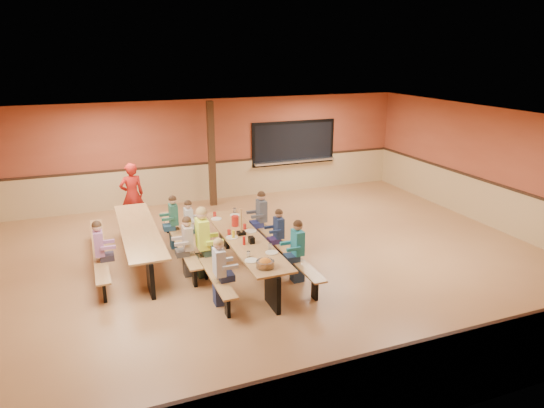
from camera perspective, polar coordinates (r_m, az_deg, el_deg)
name	(u,v)px	position (r m, az deg, el deg)	size (l,w,h in m)	color
ground	(275,262)	(10.47, 0.35, -6.83)	(12.00, 12.00, 0.00)	#946038
room_envelope	(275,232)	(10.20, 0.36, -3.30)	(12.04, 10.04, 3.02)	#9A462C
kitchen_pass_through	(294,145)	(15.37, 2.58, 6.98)	(2.78, 0.28, 1.38)	black
structural_post	(212,155)	(13.95, -7.12, 5.80)	(0.18, 0.18, 3.00)	#331F11
cafeteria_table_main	(245,248)	(9.85, -3.23, -5.16)	(1.91, 3.70, 0.74)	#A77742
cafeteria_table_second	(140,238)	(10.69, -15.32, -3.89)	(1.91, 3.70, 0.74)	#A77742
seated_child_white_left	(220,272)	(8.64, -6.20, -7.97)	(0.38, 0.31, 1.24)	#B8B9BE
seated_adult_yellow	(203,243)	(9.69, -8.14, -4.51)	(0.47, 0.39, 1.42)	#E1FC39
seated_child_grey_left	(189,227)	(10.94, -9.73, -2.63)	(0.36, 0.29, 1.18)	silver
seated_child_teal_right	(297,251)	(9.43, 3.02, -5.60)	(0.39, 0.32, 1.24)	teal
seated_child_navy_right	(279,236)	(10.26, 0.80, -3.80)	(0.35, 0.29, 1.17)	navy
seated_child_char_right	(262,219)	(11.17, -1.23, -1.72)	(0.40, 0.32, 1.26)	#494D54
seated_child_purple_sec	(100,252)	(9.94, -19.61, -5.38)	(0.39, 0.32, 1.24)	#A1618F
seated_child_green_sec	(174,222)	(11.21, -11.46, -2.12)	(0.37, 0.31, 1.22)	#29634D
seated_child_tan_sec	(188,247)	(9.79, -9.84, -4.98)	(0.38, 0.31, 1.23)	#AB9789
standing_woman	(132,195)	(12.77, -16.13, 1.02)	(0.61, 0.40, 1.66)	#B01B14
punch_pitcher	(235,221)	(10.40, -4.36, -2.00)	(0.16, 0.16, 0.22)	red
chip_bowl	(265,263)	(8.45, -0.81, -6.99)	(0.32, 0.32, 0.15)	orange
napkin_dispenser	(251,240)	(9.48, -2.43, -4.26)	(0.10, 0.14, 0.13)	black
condiment_mustard	(233,234)	(9.72, -4.56, -3.59)	(0.06, 0.06, 0.17)	yellow
condiment_ketchup	(244,241)	(9.40, -3.31, -4.32)	(0.06, 0.06, 0.17)	#B2140F
table_paddle	(241,228)	(9.90, -3.66, -2.85)	(0.16, 0.16, 0.56)	black
place_settings	(245,235)	(9.75, -3.25, -3.70)	(0.65, 3.30, 0.11)	beige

